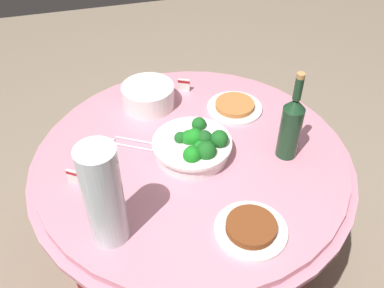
{
  "coord_description": "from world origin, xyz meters",
  "views": [
    {
      "loc": [
        0.29,
        1.09,
        1.8
      ],
      "look_at": [
        0.0,
        0.0,
        0.79
      ],
      "focal_mm": 40.53,
      "sensor_mm": 36.0,
      "label": 1
    }
  ],
  "objects_px": {
    "wine_bottle": "(291,126)",
    "label_placard_front": "(74,176)",
    "plate_stack": "(148,96)",
    "food_plate_stir_fry": "(251,228)",
    "label_placard_mid": "(184,84)",
    "food_plate_peanuts": "(235,107)",
    "decorative_fruit_vase": "(104,200)",
    "serving_tongs": "(132,143)",
    "broccoli_bowl": "(194,146)"
  },
  "relations": [
    {
      "from": "food_plate_peanuts",
      "to": "broccoli_bowl",
      "type": "bearing_deg",
      "value": 43.79
    },
    {
      "from": "serving_tongs",
      "to": "food_plate_stir_fry",
      "type": "distance_m",
      "value": 0.56
    },
    {
      "from": "serving_tongs",
      "to": "food_plate_peanuts",
      "type": "relative_size",
      "value": 0.73
    },
    {
      "from": "wine_bottle",
      "to": "decorative_fruit_vase",
      "type": "relative_size",
      "value": 0.99
    },
    {
      "from": "decorative_fruit_vase",
      "to": "label_placard_front",
      "type": "relative_size",
      "value": 6.18
    },
    {
      "from": "plate_stack",
      "to": "label_placard_front",
      "type": "xyz_separation_m",
      "value": [
        0.32,
        0.36,
        -0.01
      ]
    },
    {
      "from": "label_placard_mid",
      "to": "plate_stack",
      "type": "bearing_deg",
      "value": 21.01
    },
    {
      "from": "broccoli_bowl",
      "to": "wine_bottle",
      "type": "relative_size",
      "value": 0.83
    },
    {
      "from": "serving_tongs",
      "to": "label_placard_front",
      "type": "bearing_deg",
      "value": 34.15
    },
    {
      "from": "plate_stack",
      "to": "decorative_fruit_vase",
      "type": "distance_m",
      "value": 0.65
    },
    {
      "from": "food_plate_peanuts",
      "to": "decorative_fruit_vase",
      "type": "bearing_deg",
      "value": 41.21
    },
    {
      "from": "broccoli_bowl",
      "to": "wine_bottle",
      "type": "xyz_separation_m",
      "value": [
        -0.32,
        0.08,
        0.08
      ]
    },
    {
      "from": "label_placard_front",
      "to": "label_placard_mid",
      "type": "distance_m",
      "value": 0.64
    },
    {
      "from": "food_plate_stir_fry",
      "to": "label_placard_front",
      "type": "height_order",
      "value": "label_placard_front"
    },
    {
      "from": "plate_stack",
      "to": "wine_bottle",
      "type": "distance_m",
      "value": 0.59
    },
    {
      "from": "plate_stack",
      "to": "decorative_fruit_vase",
      "type": "xyz_separation_m",
      "value": [
        0.23,
        0.6,
        0.11
      ]
    },
    {
      "from": "plate_stack",
      "to": "label_placard_mid",
      "type": "bearing_deg",
      "value": -158.99
    },
    {
      "from": "serving_tongs",
      "to": "wine_bottle",
      "type": "bearing_deg",
      "value": 159.67
    },
    {
      "from": "wine_bottle",
      "to": "decorative_fruit_vase",
      "type": "height_order",
      "value": "decorative_fruit_vase"
    },
    {
      "from": "plate_stack",
      "to": "label_placard_mid",
      "type": "xyz_separation_m",
      "value": [
        -0.16,
        -0.06,
        -0.01
      ]
    },
    {
      "from": "broccoli_bowl",
      "to": "wine_bottle",
      "type": "height_order",
      "value": "wine_bottle"
    },
    {
      "from": "food_plate_stir_fry",
      "to": "wine_bottle",
      "type": "bearing_deg",
      "value": -130.08
    },
    {
      "from": "food_plate_peanuts",
      "to": "plate_stack",
      "type": "bearing_deg",
      "value": -19.72
    },
    {
      "from": "food_plate_stir_fry",
      "to": "label_placard_mid",
      "type": "xyz_separation_m",
      "value": [
        0.01,
        -0.76,
        0.02
      ]
    },
    {
      "from": "decorative_fruit_vase",
      "to": "food_plate_stir_fry",
      "type": "bearing_deg",
      "value": 166.39
    },
    {
      "from": "wine_bottle",
      "to": "label_placard_mid",
      "type": "xyz_separation_m",
      "value": [
        0.25,
        -0.48,
        -0.1
      ]
    },
    {
      "from": "broccoli_bowl",
      "to": "label_placard_front",
      "type": "xyz_separation_m",
      "value": [
        0.42,
        0.03,
        -0.01
      ]
    },
    {
      "from": "broccoli_bowl",
      "to": "label_placard_front",
      "type": "distance_m",
      "value": 0.42
    },
    {
      "from": "broccoli_bowl",
      "to": "decorative_fruit_vase",
      "type": "height_order",
      "value": "decorative_fruit_vase"
    },
    {
      "from": "decorative_fruit_vase",
      "to": "food_plate_stir_fry",
      "type": "height_order",
      "value": "decorative_fruit_vase"
    },
    {
      "from": "plate_stack",
      "to": "label_placard_mid",
      "type": "distance_m",
      "value": 0.18
    },
    {
      "from": "decorative_fruit_vase",
      "to": "serving_tongs",
      "type": "xyz_separation_m",
      "value": [
        -0.12,
        -0.38,
        -0.15
      ]
    },
    {
      "from": "wine_bottle",
      "to": "label_placard_front",
      "type": "bearing_deg",
      "value": -3.87
    },
    {
      "from": "food_plate_peanuts",
      "to": "serving_tongs",
      "type": "bearing_deg",
      "value": 13.33
    },
    {
      "from": "serving_tongs",
      "to": "label_placard_front",
      "type": "xyz_separation_m",
      "value": [
        0.21,
        0.14,
        0.03
      ]
    },
    {
      "from": "plate_stack",
      "to": "label_placard_front",
      "type": "bearing_deg",
      "value": 48.93
    },
    {
      "from": "serving_tongs",
      "to": "food_plate_peanuts",
      "type": "height_order",
      "value": "food_plate_peanuts"
    },
    {
      "from": "serving_tongs",
      "to": "food_plate_peanuts",
      "type": "bearing_deg",
      "value": -166.67
    },
    {
      "from": "food_plate_stir_fry",
      "to": "label_placard_front",
      "type": "xyz_separation_m",
      "value": [
        0.49,
        -0.34,
        0.02
      ]
    },
    {
      "from": "plate_stack",
      "to": "food_plate_stir_fry",
      "type": "distance_m",
      "value": 0.72
    },
    {
      "from": "food_plate_peanuts",
      "to": "wine_bottle",
      "type": "bearing_deg",
      "value": 106.89
    },
    {
      "from": "plate_stack",
      "to": "wine_bottle",
      "type": "bearing_deg",
      "value": 135.28
    },
    {
      "from": "decorative_fruit_vase",
      "to": "food_plate_stir_fry",
      "type": "relative_size",
      "value": 1.55
    },
    {
      "from": "wine_bottle",
      "to": "plate_stack",
      "type": "bearing_deg",
      "value": -44.72
    },
    {
      "from": "label_placard_mid",
      "to": "broccoli_bowl",
      "type": "bearing_deg",
      "value": 80.94
    },
    {
      "from": "broccoli_bowl",
      "to": "wine_bottle",
      "type": "bearing_deg",
      "value": 166.33
    },
    {
      "from": "plate_stack",
      "to": "serving_tongs",
      "type": "relative_size",
      "value": 1.31
    },
    {
      "from": "label_placard_front",
      "to": "plate_stack",
      "type": "bearing_deg",
      "value": -131.07
    },
    {
      "from": "decorative_fruit_vase",
      "to": "food_plate_peanuts",
      "type": "xyz_separation_m",
      "value": [
        -0.56,
        -0.49,
        -0.14
      ]
    },
    {
      "from": "plate_stack",
      "to": "food_plate_stir_fry",
      "type": "bearing_deg",
      "value": 104.02
    }
  ]
}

